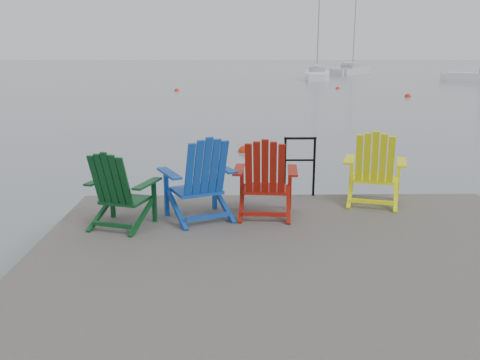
{
  "coord_description": "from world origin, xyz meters",
  "views": [
    {
      "loc": [
        -0.79,
        -4.98,
        2.61
      ],
      "look_at": [
        -0.65,
        2.04,
        0.85
      ],
      "focal_mm": 38.0,
      "sensor_mm": 36.0,
      "label": 1
    }
  ],
  "objects_px": {
    "handrail": "(300,161)",
    "buoy_b": "(177,91)",
    "chair_green": "(119,189)",
    "buoy_a": "(244,152)",
    "buoy_d": "(338,89)",
    "buoy_c": "(408,97)",
    "sailboat_near": "(317,76)",
    "chair_red": "(265,178)",
    "sailboat_mid": "(351,72)",
    "chair_blue": "(200,178)",
    "chair_yellow": "(375,168)"
  },
  "relations": [
    {
      "from": "handrail",
      "to": "buoy_b",
      "type": "distance_m",
      "value": 29.62
    },
    {
      "from": "chair_green",
      "to": "buoy_a",
      "type": "relative_size",
      "value": 2.79
    },
    {
      "from": "buoy_b",
      "to": "buoy_d",
      "type": "xyz_separation_m",
      "value": [
        11.89,
        1.85,
        0.0
      ]
    },
    {
      "from": "handrail",
      "to": "buoy_c",
      "type": "xyz_separation_m",
      "value": [
        9.85,
        23.75,
        -1.04
      ]
    },
    {
      "from": "buoy_a",
      "to": "buoy_d",
      "type": "distance_m",
      "value": 26.08
    },
    {
      "from": "handrail",
      "to": "sailboat_near",
      "type": "bearing_deg",
      "value": 80.19
    },
    {
      "from": "chair_red",
      "to": "buoy_d",
      "type": "height_order",
      "value": "chair_red"
    },
    {
      "from": "buoy_c",
      "to": "chair_green",
      "type": "bearing_deg",
      "value": -115.98
    },
    {
      "from": "buoy_b",
      "to": "sailboat_mid",
      "type": "bearing_deg",
      "value": 55.97
    },
    {
      "from": "sailboat_mid",
      "to": "buoy_d",
      "type": "height_order",
      "value": "sailboat_mid"
    },
    {
      "from": "chair_blue",
      "to": "buoy_c",
      "type": "bearing_deg",
      "value": 41.28
    },
    {
      "from": "buoy_d",
      "to": "handrail",
      "type": "bearing_deg",
      "value": -102.8
    },
    {
      "from": "chair_yellow",
      "to": "sailboat_mid",
      "type": "height_order",
      "value": "sailboat_mid"
    },
    {
      "from": "buoy_d",
      "to": "chair_blue",
      "type": "bearing_deg",
      "value": -104.77
    },
    {
      "from": "handrail",
      "to": "buoy_b",
      "type": "relative_size",
      "value": 2.48
    },
    {
      "from": "chair_red",
      "to": "buoy_a",
      "type": "height_order",
      "value": "chair_red"
    },
    {
      "from": "handrail",
      "to": "chair_green",
      "type": "distance_m",
      "value": 2.78
    },
    {
      "from": "chair_red",
      "to": "sailboat_mid",
      "type": "xyz_separation_m",
      "value": [
        14.75,
        58.33,
        -0.67
      ]
    },
    {
      "from": "handrail",
      "to": "chair_yellow",
      "type": "bearing_deg",
      "value": -25.97
    },
    {
      "from": "chair_red",
      "to": "buoy_c",
      "type": "xyz_separation_m",
      "value": [
        10.43,
        24.75,
        -1.03
      ]
    },
    {
      "from": "buoy_a",
      "to": "buoy_b",
      "type": "relative_size",
      "value": 0.96
    },
    {
      "from": "buoy_c",
      "to": "buoy_d",
      "type": "distance_m",
      "value": 7.82
    },
    {
      "from": "chair_red",
      "to": "chair_yellow",
      "type": "distance_m",
      "value": 1.66
    },
    {
      "from": "chair_yellow",
      "to": "buoy_a",
      "type": "xyz_separation_m",
      "value": [
        -1.65,
        6.62,
        -1.04
      ]
    },
    {
      "from": "sailboat_mid",
      "to": "chair_green",
      "type": "bearing_deg",
      "value": -71.51
    },
    {
      "from": "chair_green",
      "to": "chair_yellow",
      "type": "xyz_separation_m",
      "value": [
        3.4,
        0.91,
        0.05
      ]
    },
    {
      "from": "handrail",
      "to": "chair_blue",
      "type": "xyz_separation_m",
      "value": [
        -1.43,
        -1.12,
        0.01
      ]
    },
    {
      "from": "chair_red",
      "to": "buoy_d",
      "type": "distance_m",
      "value": 32.97
    },
    {
      "from": "buoy_c",
      "to": "buoy_d",
      "type": "relative_size",
      "value": 1.25
    },
    {
      "from": "chair_red",
      "to": "chair_yellow",
      "type": "height_order",
      "value": "chair_yellow"
    },
    {
      "from": "buoy_c",
      "to": "buoy_b",
      "type": "bearing_deg",
      "value": 159.61
    },
    {
      "from": "handrail",
      "to": "buoy_c",
      "type": "distance_m",
      "value": 25.73
    },
    {
      "from": "buoy_a",
      "to": "buoy_d",
      "type": "height_order",
      "value": "buoy_a"
    },
    {
      "from": "chair_yellow",
      "to": "sailboat_mid",
      "type": "bearing_deg",
      "value": 94.39
    },
    {
      "from": "sailboat_near",
      "to": "buoy_d",
      "type": "height_order",
      "value": "sailboat_near"
    },
    {
      "from": "sailboat_mid",
      "to": "buoy_d",
      "type": "distance_m",
      "value": 27.23
    },
    {
      "from": "handrail",
      "to": "chair_green",
      "type": "relative_size",
      "value": 0.93
    },
    {
      "from": "sailboat_near",
      "to": "handrail",
      "type": "bearing_deg",
      "value": -90.7
    },
    {
      "from": "handrail",
      "to": "buoy_d",
      "type": "bearing_deg",
      "value": 77.2
    },
    {
      "from": "chair_red",
      "to": "buoy_c",
      "type": "relative_size",
      "value": 2.6
    },
    {
      "from": "sailboat_mid",
      "to": "buoy_a",
      "type": "distance_m",
      "value": 53.3
    },
    {
      "from": "chair_blue",
      "to": "buoy_d",
      "type": "xyz_separation_m",
      "value": [
        8.48,
        32.17,
        -1.05
      ]
    },
    {
      "from": "chair_yellow",
      "to": "buoy_a",
      "type": "relative_size",
      "value": 3.07
    },
    {
      "from": "buoy_b",
      "to": "buoy_c",
      "type": "relative_size",
      "value": 0.9
    },
    {
      "from": "sailboat_near",
      "to": "buoy_a",
      "type": "relative_size",
      "value": 35.06
    },
    {
      "from": "buoy_a",
      "to": "buoy_d",
      "type": "relative_size",
      "value": 1.07
    },
    {
      "from": "sailboat_near",
      "to": "buoy_c",
      "type": "distance_m",
      "value": 21.72
    },
    {
      "from": "chair_green",
      "to": "buoy_b",
      "type": "height_order",
      "value": "chair_green"
    },
    {
      "from": "sailboat_near",
      "to": "sailboat_mid",
      "type": "height_order",
      "value": "sailboat_near"
    },
    {
      "from": "sailboat_near",
      "to": "buoy_a",
      "type": "distance_m",
      "value": 40.15
    }
  ]
}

